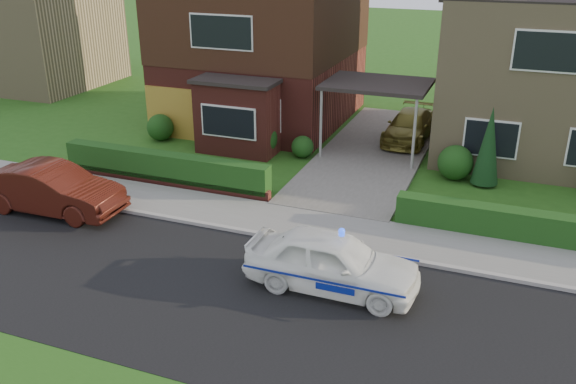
% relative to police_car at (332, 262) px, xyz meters
% --- Properties ---
extents(ground, '(120.00, 120.00, 0.00)m').
position_rel_police_car_xyz_m(ground, '(-1.34, -1.20, -0.70)').
color(ground, '#235316').
rests_on(ground, ground).
extents(road, '(60.00, 6.00, 0.02)m').
position_rel_police_car_xyz_m(road, '(-1.34, -1.20, -0.70)').
color(road, black).
rests_on(road, ground).
extents(kerb, '(60.00, 0.16, 0.12)m').
position_rel_police_car_xyz_m(kerb, '(-1.34, 1.85, -0.64)').
color(kerb, '#9E9993').
rests_on(kerb, ground).
extents(sidewalk, '(60.00, 2.00, 0.10)m').
position_rel_police_car_xyz_m(sidewalk, '(-1.34, 2.90, -0.65)').
color(sidewalk, slate).
rests_on(sidewalk, ground).
extents(driveway, '(3.80, 12.00, 0.12)m').
position_rel_police_car_xyz_m(driveway, '(-1.34, 9.80, -0.64)').
color(driveway, '#666059').
rests_on(driveway, ground).
extents(house_left, '(7.50, 9.53, 7.25)m').
position_rel_police_car_xyz_m(house_left, '(-7.12, 12.70, 3.11)').
color(house_left, maroon).
rests_on(house_left, ground).
extents(house_right, '(7.50, 8.06, 7.25)m').
position_rel_police_car_xyz_m(house_right, '(4.46, 12.79, 2.96)').
color(house_right, tan).
rests_on(house_right, ground).
extents(carport_link, '(3.80, 3.00, 2.77)m').
position_rel_police_car_xyz_m(carport_link, '(-1.34, 9.75, 1.95)').
color(carport_link, black).
rests_on(carport_link, ground).
extents(garage_door, '(2.20, 0.10, 2.10)m').
position_rel_police_car_xyz_m(garage_door, '(-9.59, 8.76, 0.35)').
color(garage_door, olive).
rests_on(garage_door, ground).
extents(dwarf_wall, '(7.70, 0.25, 0.36)m').
position_rel_police_car_xyz_m(dwarf_wall, '(-7.14, 4.10, -0.52)').
color(dwarf_wall, maroon).
rests_on(dwarf_wall, ground).
extents(hedge_left, '(7.50, 0.55, 0.90)m').
position_rel_police_car_xyz_m(hedge_left, '(-7.14, 4.25, -0.70)').
color(hedge_left, '#193511').
rests_on(hedge_left, ground).
extents(hedge_right, '(7.50, 0.55, 0.80)m').
position_rel_police_car_xyz_m(hedge_right, '(4.46, 4.15, -0.70)').
color(hedge_right, '#193511').
rests_on(hedge_right, ground).
extents(shrub_left_far, '(1.08, 1.08, 1.08)m').
position_rel_police_car_xyz_m(shrub_left_far, '(-9.84, 8.30, -0.16)').
color(shrub_left_far, '#193511').
rests_on(shrub_left_far, ground).
extents(shrub_left_mid, '(1.32, 1.32, 1.32)m').
position_rel_police_car_xyz_m(shrub_left_mid, '(-5.34, 8.10, -0.04)').
color(shrub_left_mid, '#193511').
rests_on(shrub_left_mid, ground).
extents(shrub_left_near, '(0.84, 0.84, 0.84)m').
position_rel_police_car_xyz_m(shrub_left_near, '(-3.74, 8.40, -0.28)').
color(shrub_left_near, '#193511').
rests_on(shrub_left_near, ground).
extents(shrub_right_near, '(1.20, 1.20, 1.20)m').
position_rel_police_car_xyz_m(shrub_right_near, '(1.86, 8.20, -0.10)').
color(shrub_right_near, '#193511').
rests_on(shrub_right_near, ground).
extents(conifer_a, '(0.90, 0.90, 2.60)m').
position_rel_police_car_xyz_m(conifer_a, '(2.86, 8.00, 0.60)').
color(conifer_a, black).
rests_on(conifer_a, ground).
extents(neighbour_left, '(6.50, 7.00, 5.20)m').
position_rel_police_car_xyz_m(neighbour_left, '(-21.34, 14.80, 1.90)').
color(neighbour_left, tan).
rests_on(neighbour_left, ground).
extents(police_car, '(3.79, 4.14, 1.57)m').
position_rel_police_car_xyz_m(police_car, '(0.00, 0.00, 0.00)').
color(police_car, white).
rests_on(police_car, ground).
extents(driveway_car, '(1.73, 3.99, 1.14)m').
position_rel_police_car_xyz_m(driveway_car, '(-0.34, 11.58, -0.01)').
color(driveway_car, olive).
rests_on(driveway_car, driveway).
extents(street_car, '(1.64, 4.43, 1.45)m').
position_rel_police_car_xyz_m(street_car, '(-9.08, 1.13, 0.02)').
color(street_car, '#42150E').
rests_on(street_car, ground).
extents(potted_plant_a, '(0.43, 0.37, 0.68)m').
position_rel_police_car_xyz_m(potted_plant_a, '(-9.65, 4.80, -0.36)').
color(potted_plant_a, gray).
rests_on(potted_plant_a, ground).
extents(potted_plant_b, '(0.50, 0.45, 0.75)m').
position_rel_police_car_xyz_m(potted_plant_b, '(-10.34, 4.83, -0.33)').
color(potted_plant_b, gray).
rests_on(potted_plant_b, ground).
extents(potted_plant_c, '(0.53, 0.53, 0.70)m').
position_rel_police_car_xyz_m(potted_plant_c, '(-3.84, 4.80, -0.35)').
color(potted_plant_c, gray).
rests_on(potted_plant_c, ground).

